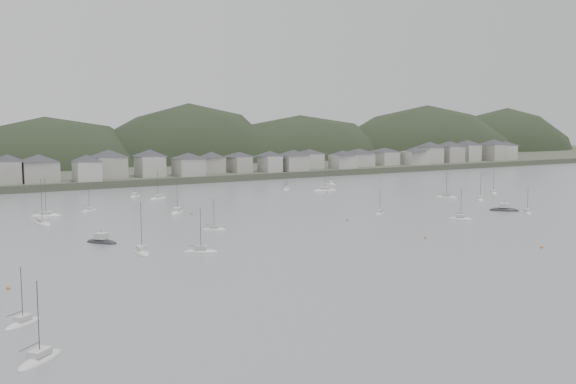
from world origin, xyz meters
TOP-DOWN VIEW (x-y plane):
  - ground at (0.00, 0.00)m, footprint 900.00×900.00m
  - far_shore_land at (0.00, 295.00)m, footprint 900.00×250.00m
  - forested_ridge at (4.83, 269.40)m, footprint 851.55×103.94m
  - waterfront_town at (50.59, 183.34)m, footprint 451.48×28.46m
  - sailboat_lead at (-91.41, -3.91)m, footprint 6.46×5.50m
  - moored_fleet at (-22.87, 72.24)m, footprint 228.45×164.85m
  - motor_launch_near at (58.34, 40.72)m, footprint 8.57×8.78m
  - motor_launch_far at (-64.59, 52.05)m, footprint 7.25×8.57m
  - mooring_buoys at (-5.44, 59.77)m, footprint 173.88×139.18m

SIDE VIEW (x-z plane):
  - forested_ridge at x=4.83m, z-range -62.57..40.00m
  - ground at x=0.00m, z-range 0.00..0.00m
  - mooring_buoys at x=-5.44m, z-range -0.20..0.50m
  - moored_fleet at x=-22.87m, z-range -6.86..7.21m
  - sailboat_lead at x=-91.41m, z-range -4.27..4.64m
  - motor_launch_near at x=58.34m, z-range -1.78..2.35m
  - motor_launch_far at x=-64.59m, z-range -1.71..2.28m
  - far_shore_land at x=0.00m, z-range 0.00..3.00m
  - waterfront_town at x=50.59m, z-range 2.20..15.12m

